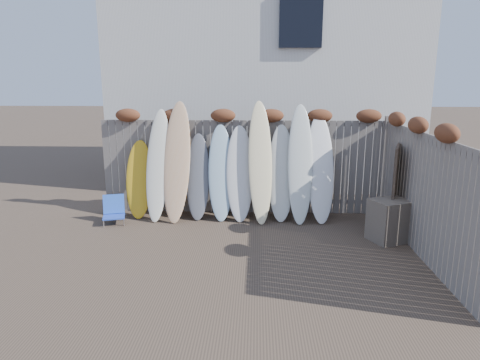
{
  "coord_description": "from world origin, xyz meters",
  "views": [
    {
      "loc": [
        0.31,
        -6.56,
        2.83
      ],
      "look_at": [
        0.0,
        1.2,
        1.0
      ],
      "focal_mm": 32.0,
      "sensor_mm": 36.0,
      "label": 1
    }
  ],
  "objects_px": {
    "wooden_crate": "(390,220)",
    "lattice_panel": "(395,188)",
    "surfboard_0": "(139,179)",
    "beach_chair": "(114,210)"
  },
  "relations": [
    {
      "from": "wooden_crate",
      "to": "lattice_panel",
      "type": "bearing_deg",
      "value": 67.96
    },
    {
      "from": "beach_chair",
      "to": "lattice_panel",
      "type": "bearing_deg",
      "value": -2.34
    },
    {
      "from": "wooden_crate",
      "to": "lattice_panel",
      "type": "relative_size",
      "value": 0.45
    },
    {
      "from": "surfboard_0",
      "to": "beach_chair",
      "type": "bearing_deg",
      "value": -134.09
    },
    {
      "from": "wooden_crate",
      "to": "lattice_panel",
      "type": "xyz_separation_m",
      "value": [
        0.22,
        0.56,
        0.46
      ]
    },
    {
      "from": "wooden_crate",
      "to": "surfboard_0",
      "type": "distance_m",
      "value": 5.01
    },
    {
      "from": "beach_chair",
      "to": "wooden_crate",
      "type": "xyz_separation_m",
      "value": [
        5.26,
        -0.78,
        0.12
      ]
    },
    {
      "from": "beach_chair",
      "to": "surfboard_0",
      "type": "height_order",
      "value": "surfboard_0"
    },
    {
      "from": "beach_chair",
      "to": "surfboard_0",
      "type": "distance_m",
      "value": 0.83
    },
    {
      "from": "beach_chair",
      "to": "wooden_crate",
      "type": "height_order",
      "value": "wooden_crate"
    }
  ]
}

